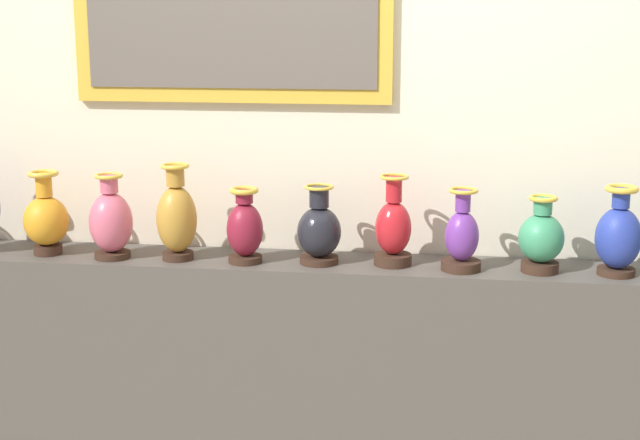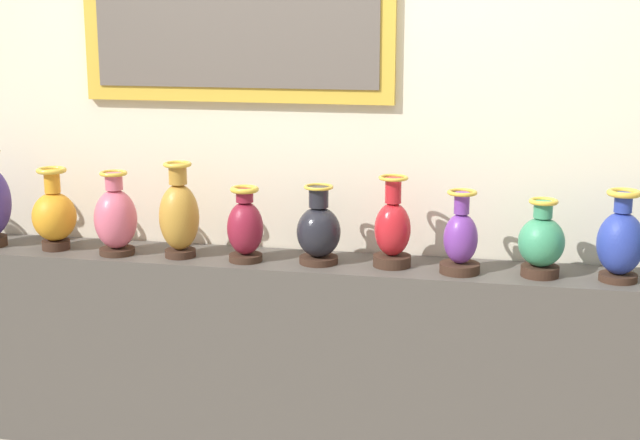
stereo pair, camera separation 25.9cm
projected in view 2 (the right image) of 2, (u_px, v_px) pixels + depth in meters
display_shelf at (320, 359)px, 3.83m from camera, size 3.76×0.34×0.83m
back_wall at (330, 99)px, 3.82m from camera, size 6.15×0.14×2.90m
vase_amber at (54, 215)px, 3.90m from camera, size 0.18×0.18×0.35m
vase_rose at (116, 219)px, 3.82m from camera, size 0.17×0.17×0.34m
vase_ochre at (179, 216)px, 3.77m from camera, size 0.16×0.16×0.39m
vase_burgundy at (245, 227)px, 3.72m from camera, size 0.14×0.14×0.30m
vase_onyx at (319, 231)px, 3.69m from camera, size 0.17×0.17×0.31m
vase_crimson at (393, 230)px, 3.64m from camera, size 0.15×0.15×0.36m
vase_violet at (461, 240)px, 3.55m from camera, size 0.15×0.15×0.32m
vase_jade at (541, 243)px, 3.51m from camera, size 0.17×0.17×0.30m
vase_cobalt at (621, 242)px, 3.44m from camera, size 0.17×0.17×0.34m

